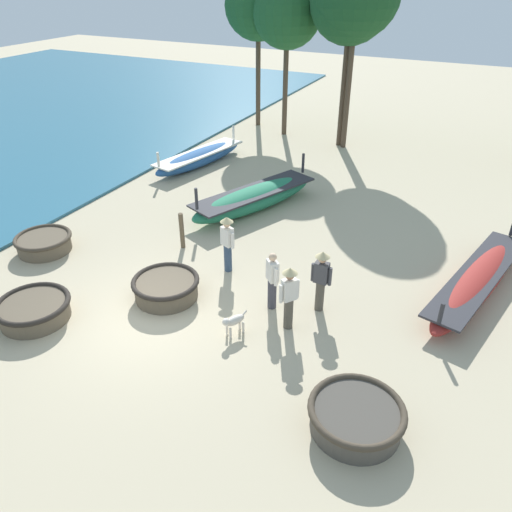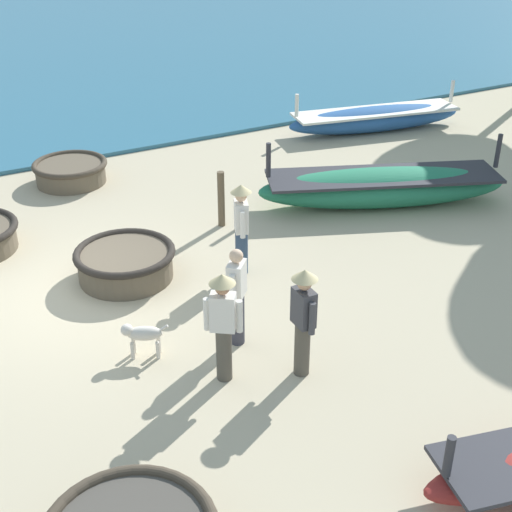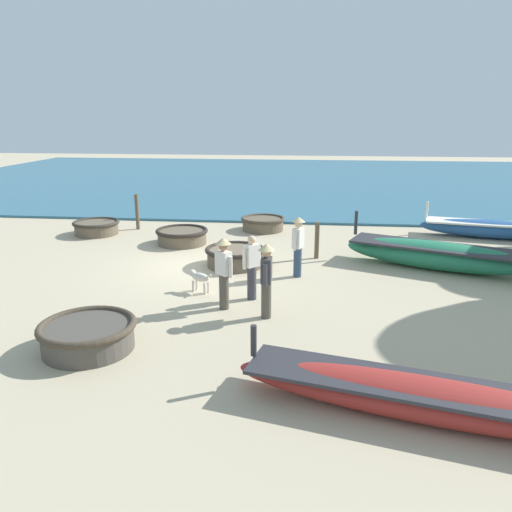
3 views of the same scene
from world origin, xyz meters
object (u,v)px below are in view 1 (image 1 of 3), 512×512
at_px(coracle_front_right, 34,309).
at_px(fisherman_by_coracle, 227,241).
at_px(long_boat_blue_hull, 254,198).
at_px(tree_leftmost, 351,2).
at_px(tree_tall_back, 287,14).
at_px(fisherman_standing_left, 289,294).
at_px(fisherman_hauling, 321,277).
at_px(dog, 234,322).
at_px(long_boat_green_hull, 477,280).
at_px(fisherman_standing_right, 272,279).
at_px(coracle_front_left, 44,242).
at_px(coracle_far_left, 166,287).
at_px(long_boat_red_hull, 199,157).
at_px(tree_rightmost, 258,6).
at_px(mooring_post_mid_beach, 182,231).
at_px(coracle_beside_post, 356,416).

distance_m(coracle_front_right, fisherman_by_coracle, 5.15).
relative_size(long_boat_blue_hull, fisherman_by_coracle, 3.17).
relative_size(tree_leftmost, tree_tall_back, 1.10).
xyz_separation_m(fisherman_standing_left, fisherman_hauling, (0.42, 1.00, 0.00)).
xyz_separation_m(fisherman_by_coracle, dog, (1.48, -2.40, -0.59)).
bearing_deg(long_boat_green_hull, fisherman_standing_right, -145.72).
height_order(coracle_front_left, tree_leftmost, tree_leftmost).
xyz_separation_m(coracle_front_right, coracle_far_left, (2.34, 2.18, 0.02)).
bearing_deg(fisherman_by_coracle, fisherman_standing_right, -29.47).
xyz_separation_m(long_boat_red_hull, tree_tall_back, (1.45, 5.68, 5.12)).
height_order(long_boat_green_hull, tree_rightmost, tree_rightmost).
distance_m(long_boat_green_hull, tree_tall_back, 15.38).
bearing_deg(mooring_post_mid_beach, dog, -41.15).
height_order(long_boat_blue_hull, fisherman_standing_right, fisherman_standing_right).
xyz_separation_m(coracle_far_left, coracle_front_left, (-4.69, 0.36, -0.03)).
bearing_deg(coracle_front_left, tree_tall_back, 82.71).
bearing_deg(fisherman_standing_right, dog, -104.53).
xyz_separation_m(coracle_front_left, fisherman_standing_left, (8.01, -0.11, 0.68)).
bearing_deg(coracle_front_right, tree_rightmost, 98.03).
distance_m(long_boat_blue_hull, fisherman_by_coracle, 4.12).
distance_m(long_boat_green_hull, tree_leftmost, 13.50).
relative_size(coracle_far_left, fisherman_standing_right, 1.11).
distance_m(coracle_front_right, long_boat_red_hull, 11.00).
bearing_deg(coracle_beside_post, dog, 157.38).
height_order(coracle_far_left, tree_tall_back, tree_tall_back).
bearing_deg(tree_tall_back, coracle_front_left, -97.29).
bearing_deg(mooring_post_mid_beach, tree_rightmost, 106.20).
bearing_deg(coracle_front_left, dog, -7.53).
bearing_deg(coracle_front_left, fisherman_standing_right, 3.44).
relative_size(long_boat_red_hull, fisherman_standing_right, 3.21).
bearing_deg(mooring_post_mid_beach, fisherman_standing_left, -25.82).
bearing_deg(long_boat_green_hull, tree_rightmost, 136.69).
height_order(dog, mooring_post_mid_beach, mooring_post_mid_beach).
bearing_deg(long_boat_green_hull, coracle_front_right, -147.41).
height_order(coracle_front_left, tree_rightmost, tree_rightmost).
xyz_separation_m(fisherman_hauling, tree_leftmost, (-3.62, 12.62, 5.09)).
relative_size(coracle_far_left, tree_rightmost, 0.24).
relative_size(coracle_front_left, mooring_post_mid_beach, 1.47).
bearing_deg(coracle_front_right, fisherman_by_coracle, 52.00).
xyz_separation_m(coracle_beside_post, tree_rightmost, (-10.41, 17.13, 5.38)).
bearing_deg(coracle_front_right, coracle_front_left, 132.68).
height_order(long_boat_blue_hull, fisherman_hauling, fisherman_hauling).
bearing_deg(fisherman_standing_right, coracle_front_left, -176.56).
distance_m(long_boat_green_hull, tree_rightmost, 17.30).
xyz_separation_m(fisherman_standing_right, dog, (-0.35, -1.36, -0.46)).
distance_m(coracle_beside_post, mooring_post_mid_beach, 7.97).
distance_m(dog, mooring_post_mid_beach, 4.46).
bearing_deg(long_boat_red_hull, fisherman_hauling, -42.36).
xyz_separation_m(coracle_far_left, fisherman_standing_right, (2.64, 0.81, 0.53)).
bearing_deg(tree_tall_back, coracle_beside_post, -62.32).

